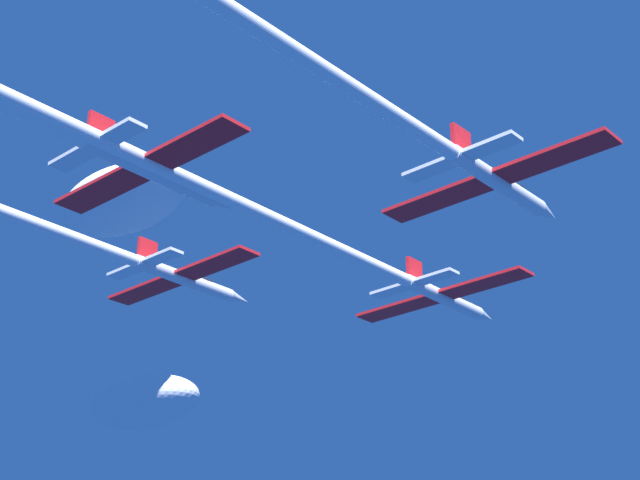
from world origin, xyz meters
TOP-DOWN VIEW (x-y plane):
  - jet_lead at (0.86, -17.26)m, footprint 20.29×63.22m
  - jet_left_wing at (-17.77, -39.41)m, footprint 20.29×70.24m
  - jet_right_wing at (18.97, -36.70)m, footprint 20.29×65.87m
  - cloud_wispy at (-87.85, 31.78)m, footprint 26.10×14.35m
  - cloud_puffy at (-72.81, 12.13)m, footprint 28.21×15.52m

SIDE VIEW (x-z plane):
  - jet_right_wing at x=18.97m, z-range -2.33..1.03m
  - jet_lead at x=0.86m, z-range -2.25..1.11m
  - jet_left_wing at x=-17.77m, z-range -0.86..2.50m
  - cloud_wispy at x=-87.85m, z-range 5.79..14.92m
  - cloud_puffy at x=-72.81m, z-range 34.71..44.59m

